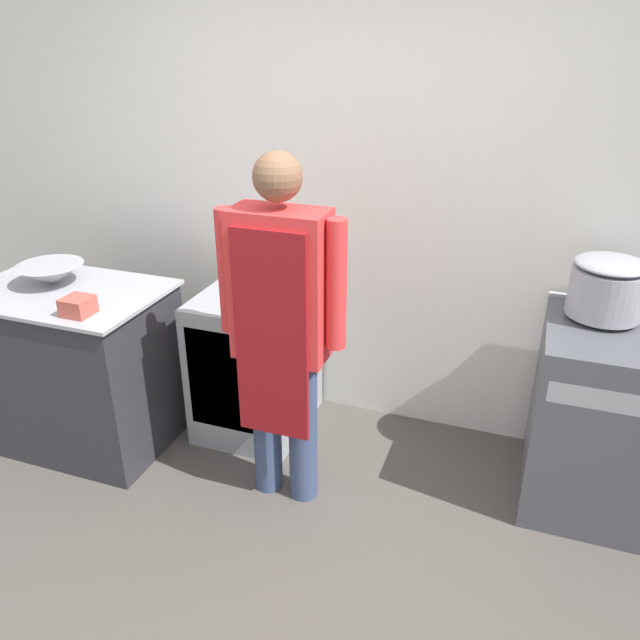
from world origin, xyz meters
name	(u,v)px	position (x,y,z in m)	size (l,w,h in m)	color
ground_plane	(232,625)	(0.00, 0.00, 0.00)	(14.00, 14.00, 0.00)	#4C4742
wall_back	(361,193)	(0.00, 1.71, 1.35)	(8.00, 0.05, 2.70)	silver
prep_counter	(77,367)	(-1.37, 0.88, 0.46)	(1.03, 0.70, 0.91)	#2D2D33
stove	(627,423)	(1.45, 1.29, 0.47)	(0.86, 0.69, 0.95)	#4C4F56
fridge_unit	(256,362)	(-0.49, 1.32, 0.42)	(0.57, 0.67, 0.84)	#93999E
person_cook	(281,319)	(-0.10, 0.82, 0.97)	(0.61, 0.24, 1.71)	#38476B
mixing_bowl	(51,275)	(-1.48, 0.93, 0.97)	(0.35, 0.35, 0.11)	#9EA0A8
small_bowl	(53,274)	(-1.51, 0.98, 0.95)	(0.23, 0.23, 0.08)	#9EA0A8
plastic_tub	(78,306)	(-1.09, 0.66, 0.96)	(0.13, 0.13, 0.09)	#B24C3F
stock_pot	(607,287)	(1.26, 1.41, 1.09)	(0.33, 0.33, 0.28)	#9EA0A8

